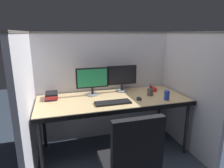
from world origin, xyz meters
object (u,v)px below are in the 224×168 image
at_px(keyboard_main, 113,103).
at_px(book_stack, 51,96).
at_px(pen_cup, 150,92).
at_px(soda_can, 167,95).
at_px(monitor_left, 92,79).
at_px(monitor_right, 122,77).
at_px(red_stapler, 153,89).
at_px(desk, 113,102).
at_px(computer_mouse, 139,98).

distance_m(keyboard_main, book_stack, 0.80).
relative_size(pen_cup, soda_can, 1.37).
distance_m(monitor_left, monitor_right, 0.44).
distance_m(red_stapler, soda_can, 0.42).
bearing_deg(soda_can, keyboard_main, 174.10).
height_order(monitor_left, pen_cup, monitor_left).
distance_m(desk, computer_mouse, 0.33).
bearing_deg(monitor_right, keyboard_main, -120.67).
distance_m(monitor_right, soda_can, 0.68).
bearing_deg(desk, red_stapler, 15.61).
height_order(monitor_left, keyboard_main, monitor_left).
xyz_separation_m(desk, red_stapler, (0.66, 0.18, 0.08)).
relative_size(desk, keyboard_main, 4.42).
height_order(book_stack, red_stapler, book_stack).
distance_m(monitor_right, pen_cup, 0.45).
xyz_separation_m(monitor_left, book_stack, (-0.53, -0.01, -0.18)).
bearing_deg(monitor_right, pen_cup, -44.60).
xyz_separation_m(desk, monitor_left, (-0.22, 0.24, 0.27)).
bearing_deg(red_stapler, book_stack, 178.38).
relative_size(monitor_left, monitor_right, 1.00).
xyz_separation_m(keyboard_main, red_stapler, (0.71, 0.34, 0.02)).
bearing_deg(monitor_left, book_stack, -178.67).
xyz_separation_m(computer_mouse, pen_cup, (0.22, 0.12, 0.03)).
xyz_separation_m(monitor_left, computer_mouse, (0.52, -0.36, -0.20)).
xyz_separation_m(desk, monitor_right, (0.21, 0.29, 0.27)).
bearing_deg(computer_mouse, keyboard_main, -174.47).
height_order(keyboard_main, red_stapler, red_stapler).
height_order(monitor_left, soda_can, monitor_left).
distance_m(keyboard_main, pen_cup, 0.59).
distance_m(computer_mouse, soda_can, 0.35).
distance_m(monitor_left, keyboard_main, 0.48).
bearing_deg(soda_can, monitor_left, 151.21).
distance_m(book_stack, soda_can, 1.46).
distance_m(monitor_left, pen_cup, 0.79).
height_order(monitor_left, computer_mouse, monitor_left).
relative_size(computer_mouse, soda_can, 0.79).
xyz_separation_m(book_stack, pen_cup, (1.27, -0.23, 0.01)).
height_order(red_stapler, pen_cup, pen_cup).
xyz_separation_m(computer_mouse, soda_can, (0.33, -0.10, 0.04)).
xyz_separation_m(keyboard_main, computer_mouse, (0.35, 0.03, 0.01)).
bearing_deg(red_stapler, desk, -164.39).
height_order(desk, monitor_right, monitor_right).
xyz_separation_m(monitor_left, soda_can, (0.85, -0.47, -0.15)).
height_order(red_stapler, soda_can, soda_can).
distance_m(monitor_right, keyboard_main, 0.56).
bearing_deg(keyboard_main, soda_can, -5.90).
xyz_separation_m(computer_mouse, red_stapler, (0.36, 0.31, 0.01)).
bearing_deg(desk, monitor_right, 53.63).
height_order(desk, pen_cup, pen_cup).
relative_size(book_stack, red_stapler, 1.53).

